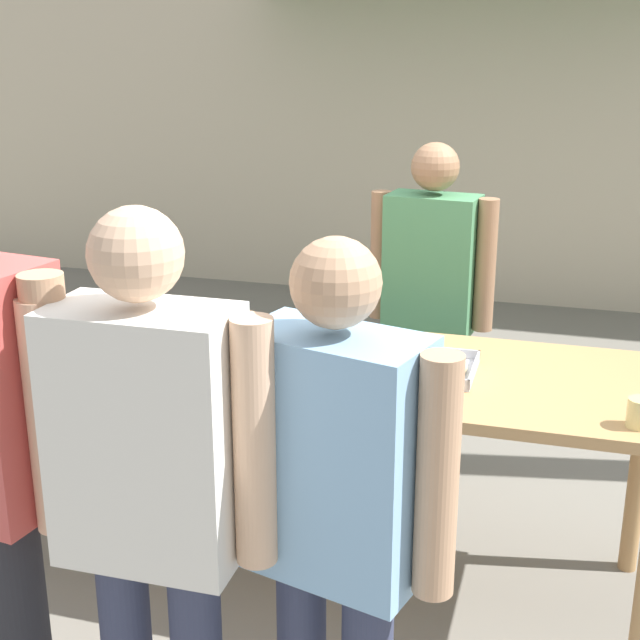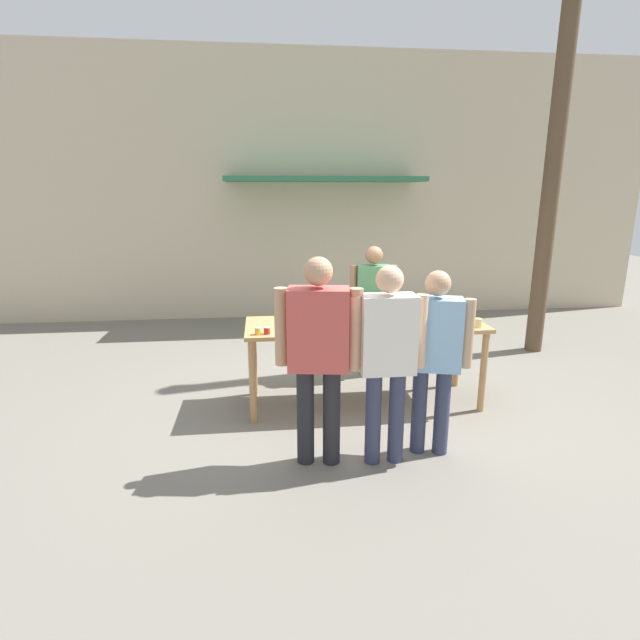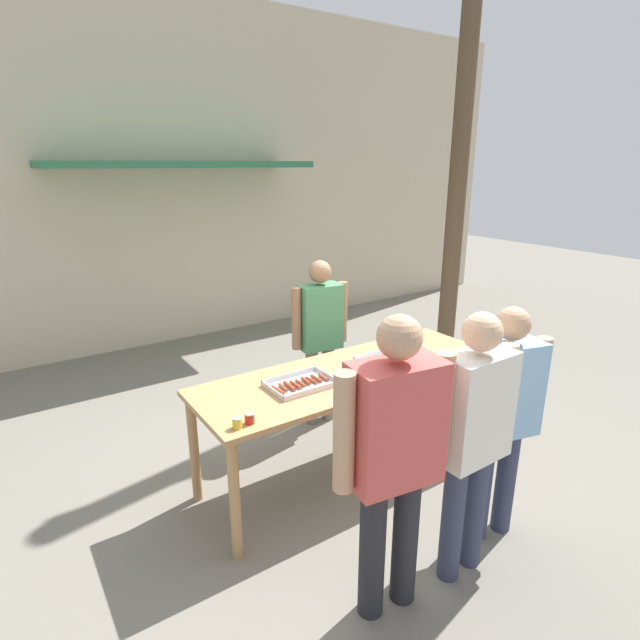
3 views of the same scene
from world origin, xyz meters
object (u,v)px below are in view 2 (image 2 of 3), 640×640
at_px(food_tray_buns, 397,320).
at_px(food_tray_sausages, 319,323).
at_px(condiment_jar_ketchup, 267,331).
at_px(person_server_behind_table, 373,300).
at_px(person_customer_holding_hotdog, 318,346).
at_px(utility_pole, 559,114).
at_px(beer_cup, 478,323).
at_px(person_customer_waiting_in_line, 387,350).
at_px(condiment_jar_mustard, 258,331).
at_px(person_customer_with_cup, 434,349).

bearing_deg(food_tray_buns, food_tray_sausages, 179.97).
relative_size(condiment_jar_ketchup, person_server_behind_table, 0.04).
relative_size(person_customer_holding_hotdog, utility_pole, 0.28).
distance_m(beer_cup, person_server_behind_table, 1.39).
bearing_deg(person_customer_waiting_in_line, food_tray_buns, -109.05).
height_order(condiment_jar_ketchup, person_server_behind_table, person_server_behind_table).
xyz_separation_m(food_tray_buns, person_customer_waiting_in_line, (-0.41, -1.19, 0.08)).
bearing_deg(food_tray_sausages, person_customer_holding_hotdog, -96.97).
height_order(food_tray_buns, condiment_jar_ketchup, condiment_jar_ketchup).
bearing_deg(food_tray_buns, utility_pole, 32.06).
xyz_separation_m(beer_cup, person_customer_waiting_in_line, (-1.16, -0.91, 0.05)).
distance_m(person_server_behind_table, utility_pole, 3.43).
bearing_deg(person_customer_holding_hotdog, person_server_behind_table, -105.53).
height_order(food_tray_sausages, beer_cup, beer_cup).
xyz_separation_m(condiment_jar_mustard, person_customer_waiting_in_line, (1.03, -0.90, 0.07)).
height_order(food_tray_buns, person_customer_holding_hotdog, person_customer_holding_hotdog).
relative_size(beer_cup, person_customer_with_cup, 0.06).
bearing_deg(condiment_jar_mustard, person_customer_with_cup, -28.58).
bearing_deg(food_tray_sausages, utility_pole, 25.20).
relative_size(beer_cup, person_customer_holding_hotdog, 0.05).
bearing_deg(person_customer_holding_hotdog, person_customer_with_cup, -168.29).
relative_size(food_tray_sausages, food_tray_buns, 1.05).
height_order(food_tray_buns, person_customer_waiting_in_line, person_customer_waiting_in_line).
bearing_deg(food_tray_sausages, condiment_jar_mustard, -155.15).
relative_size(person_customer_waiting_in_line, utility_pole, 0.27).
height_order(person_customer_with_cup, utility_pole, utility_pole).
relative_size(food_tray_buns, beer_cup, 4.90).
height_order(person_customer_holding_hotdog, person_customer_waiting_in_line, person_customer_holding_hotdog).
height_order(food_tray_sausages, condiment_jar_ketchup, condiment_jar_ketchup).
height_order(food_tray_sausages, food_tray_buns, food_tray_buns).
relative_size(food_tray_buns, condiment_jar_ketchup, 6.52).
relative_size(condiment_jar_ketchup, person_customer_with_cup, 0.04).
distance_m(condiment_jar_mustard, person_customer_waiting_in_line, 1.37).
bearing_deg(person_server_behind_table, person_customer_with_cup, -80.38).
distance_m(food_tray_sausages, person_server_behind_table, 1.13).
relative_size(beer_cup, person_server_behind_table, 0.06).
height_order(condiment_jar_ketchup, utility_pole, utility_pole).
bearing_deg(person_customer_waiting_in_line, utility_pole, -136.62).
distance_m(condiment_jar_mustard, person_customer_with_cup, 1.66).
height_order(condiment_jar_ketchup, person_customer_holding_hotdog, person_customer_holding_hotdog).
bearing_deg(food_tray_sausages, person_customer_with_cup, -52.39).
bearing_deg(food_tray_buns, condiment_jar_mustard, -168.64).
bearing_deg(person_customer_with_cup, person_customer_waiting_in_line, 29.17).
xyz_separation_m(food_tray_sausages, person_customer_with_cup, (0.84, -1.09, 0.04)).
distance_m(person_server_behind_table, person_customer_with_cup, 1.93).
bearing_deg(utility_pole, person_customer_with_cup, -132.85).
relative_size(condiment_jar_mustard, person_customer_holding_hotdog, 0.04).
xyz_separation_m(person_customer_with_cup, utility_pole, (2.43, 2.62, 2.22)).
xyz_separation_m(food_tray_buns, person_server_behind_table, (-0.07, 0.84, 0.04)).
bearing_deg(person_customer_holding_hotdog, food_tray_buns, -121.39).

